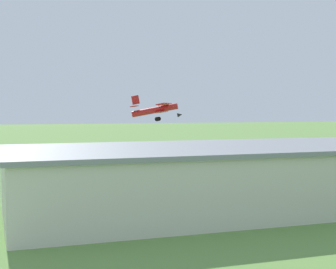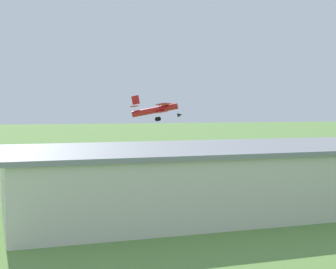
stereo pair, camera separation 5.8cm
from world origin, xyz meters
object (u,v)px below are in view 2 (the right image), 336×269
object	(u,v)px
hangar	(228,177)
biplane	(157,110)
person_at_fence_line	(307,172)
person_walking_on_apron	(96,175)

from	to	relation	value
hangar	biplane	size ratio (longest dim) A/B	4.24
hangar	person_at_fence_line	bearing A→B (deg)	-139.63
hangar	biplane	distance (m)	34.94
person_walking_on_apron	person_at_fence_line	world-z (taller)	person_walking_on_apron
hangar	biplane	bearing A→B (deg)	-95.67
biplane	person_at_fence_line	xyz separation A→B (m)	(-12.95, 20.41, -7.44)
biplane	person_at_fence_line	distance (m)	25.29
person_at_fence_line	person_walking_on_apron	bearing A→B (deg)	-10.91
hangar	person_walking_on_apron	size ratio (longest dim) A/B	21.54
biplane	person_at_fence_line	world-z (taller)	biplane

